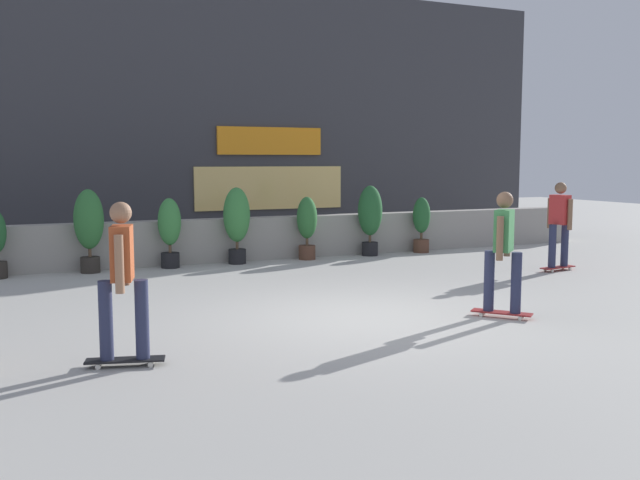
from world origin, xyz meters
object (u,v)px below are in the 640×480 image
at_px(skater_foreground, 123,276).
at_px(skater_far_left, 503,248).
at_px(potted_plant_4, 307,224).
at_px(skater_mid_plaza, 559,222).
at_px(potted_plant_6, 421,222).
at_px(potted_plant_2, 170,228).
at_px(potted_plant_1, 89,224).
at_px(potted_plant_3, 237,219).
at_px(potted_plant_5, 370,215).

distance_m(skater_foreground, skater_far_left, 5.02).
xyz_separation_m(potted_plant_4, skater_mid_plaza, (3.78, -3.42, 0.19)).
bearing_deg(skater_mid_plaza, potted_plant_6, 105.10).
bearing_deg(skater_far_left, potted_plant_2, 116.30).
height_order(potted_plant_6, skater_foreground, skater_foreground).
bearing_deg(potted_plant_2, potted_plant_1, 180.00).
bearing_deg(potted_plant_3, skater_foreground, -116.54).
relative_size(potted_plant_1, skater_foreground, 0.93).
xyz_separation_m(potted_plant_4, potted_plant_5, (1.52, 0.00, 0.16)).
distance_m(potted_plant_2, skater_far_left, 7.02).
bearing_deg(potted_plant_2, potted_plant_6, 0.00).
distance_m(potted_plant_3, skater_far_left, 6.52).
bearing_deg(potted_plant_1, skater_far_left, -53.69).
height_order(potted_plant_3, skater_mid_plaza, skater_mid_plaza).
xyz_separation_m(potted_plant_3, potted_plant_5, (3.08, 0.00, -0.00)).
bearing_deg(potted_plant_2, skater_foreground, -106.16).
xyz_separation_m(potted_plant_4, skater_far_left, (0.18, -6.29, 0.19)).
relative_size(potted_plant_2, potted_plant_5, 0.88).
bearing_deg(potted_plant_6, potted_plant_5, -180.00).
height_order(potted_plant_4, potted_plant_6, potted_plant_4).
distance_m(potted_plant_5, skater_foreground, 9.13).
height_order(potted_plant_5, skater_mid_plaza, skater_mid_plaza).
distance_m(potted_plant_5, skater_far_left, 6.43).
relative_size(potted_plant_1, potted_plant_4, 1.18).
xyz_separation_m(potted_plant_6, skater_foreground, (-7.69, -6.56, 0.25)).
bearing_deg(potted_plant_1, potted_plant_2, -0.00).
bearing_deg(potted_plant_6, potted_plant_2, -180.00).
height_order(potted_plant_2, potted_plant_3, potted_plant_3).
height_order(potted_plant_1, potted_plant_6, potted_plant_1).
bearing_deg(skater_far_left, potted_plant_4, 91.61).
height_order(skater_foreground, skater_far_left, same).
bearing_deg(potted_plant_4, skater_foreground, -126.38).
height_order(potted_plant_1, potted_plant_2, potted_plant_1).
relative_size(potted_plant_1, potted_plant_3, 1.01).
bearing_deg(potted_plant_2, potted_plant_4, 0.00).
height_order(potted_plant_4, potted_plant_5, potted_plant_5).
bearing_deg(potted_plant_3, potted_plant_6, 0.00).
height_order(potted_plant_4, skater_foreground, skater_foreground).
bearing_deg(potted_plant_6, skater_far_left, -113.07).
bearing_deg(potted_plant_6, potted_plant_1, -180.00).
bearing_deg(potted_plant_6, skater_mid_plaza, -74.90).
bearing_deg(potted_plant_1, skater_mid_plaza, -22.58).
height_order(potted_plant_1, potted_plant_4, potted_plant_1).
bearing_deg(potted_plant_4, potted_plant_3, -180.00).
distance_m(potted_plant_3, potted_plant_6, 4.42).
bearing_deg(potted_plant_5, potted_plant_1, 180.00).
bearing_deg(potted_plant_1, skater_foreground, -93.39).
xyz_separation_m(potted_plant_5, skater_mid_plaza, (2.26, -3.42, 0.03)).
relative_size(potted_plant_2, potted_plant_6, 1.08).
height_order(potted_plant_2, potted_plant_6, potted_plant_2).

